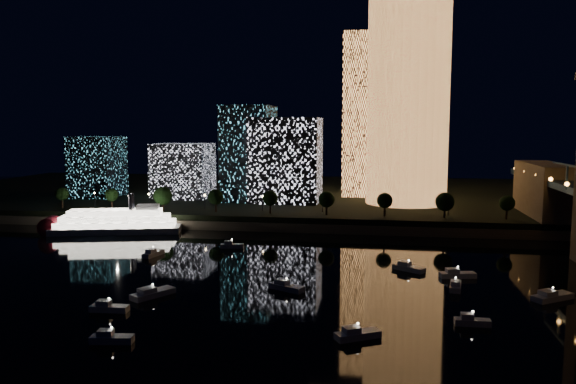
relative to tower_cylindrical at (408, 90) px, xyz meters
name	(u,v)px	position (x,y,z in m)	size (l,w,h in m)	color
ground	(336,312)	(-18.72, -123.58, -50.06)	(520.00, 520.00, 0.00)	black
far_bank	(361,197)	(-18.72, 36.42, -47.56)	(420.00, 160.00, 5.00)	black
seawall	(354,229)	(-18.72, -41.58, -48.56)	(420.00, 6.00, 3.00)	#6B5E4C
tower_cylindrical	(408,90)	(0.00, 0.00, 0.00)	(34.00, 34.00, 89.87)	#FFA151
tower_rectangular	(369,116)	(-15.69, 25.95, -9.49)	(22.36, 22.36, 71.15)	#FFA151
midrise_blocks	(224,161)	(-75.65, 1.04, -28.75)	(108.17, 27.81, 39.36)	silver
riverboat	(110,223)	(-99.99, -54.81, -46.53)	(46.58, 19.86, 13.78)	silver
motorboats	(288,291)	(-29.61, -114.01, -49.25)	(120.80, 87.07, 2.78)	silver
esplanade_trees	(273,198)	(-47.62, -35.58, -39.60)	(165.11, 6.89, 8.94)	black
street_lamps	(263,200)	(-52.72, -29.58, -41.04)	(132.70, 0.70, 5.65)	black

